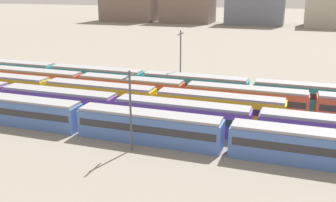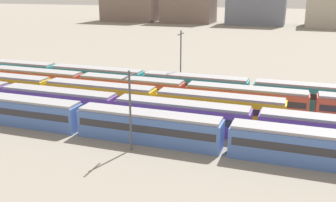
{
  "view_description": "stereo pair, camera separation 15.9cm",
  "coord_description": "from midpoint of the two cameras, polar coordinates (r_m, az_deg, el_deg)",
  "views": [
    {
      "loc": [
        42.81,
        -39.29,
        18.1
      ],
      "look_at": [
        25.8,
        10.4,
        2.04
      ],
      "focal_mm": 40.02,
      "sensor_mm": 36.0,
      "label": 1
    },
    {
      "loc": [
        42.96,
        -39.24,
        18.1
      ],
      "look_at": [
        25.8,
        10.4,
        2.04
      ],
      "focal_mm": 40.02,
      "sensor_mm": 36.0,
      "label": 2
    }
  ],
  "objects": [
    {
      "name": "train_track_0",
      "position": [
        45.38,
        -3.04,
        -3.93
      ],
      "size": [
        93.6,
        3.06,
        3.75
      ],
      "color": "#4C70BC",
      "rests_on": "ground_plane"
    },
    {
      "name": "train_track_4",
      "position": [
        67.13,
        -3.77,
        3.0
      ],
      "size": [
        74.7,
        3.06,
        3.75
      ],
      "color": "teal",
      "rests_on": "ground_plane"
    },
    {
      "name": "ground_plane",
      "position": [
        68.07,
        -21.09,
        0.41
      ],
      "size": [
        600.0,
        600.0,
        0.0
      ],
      "primitive_type": "plane",
      "color": "gray"
    },
    {
      "name": "train_track_1",
      "position": [
        52.55,
        -7.89,
        -1.12
      ],
      "size": [
        74.7,
        3.06,
        3.75
      ],
      "color": "#6B429E",
      "rests_on": "ground_plane"
    },
    {
      "name": "distant_building_2",
      "position": [
        195.44,
        13.19,
        14.45
      ],
      "size": [
        27.93,
        17.33,
        21.67
      ],
      "primitive_type": "cube",
      "color": "slate",
      "rests_on": "ground_plane"
    },
    {
      "name": "catenary_pole_1",
      "position": [
        66.85,
        1.85,
        6.55
      ],
      "size": [
        0.24,
        3.2,
        10.85
      ],
      "color": "#4C4C51",
      "rests_on": "ground_plane"
    },
    {
      "name": "catenary_pole_0",
      "position": [
        42.03,
        -5.85,
        -0.92
      ],
      "size": [
        0.24,
        3.2,
        9.39
      ],
      "color": "#4C4C51",
      "rests_on": "ground_plane"
    },
    {
      "name": "train_track_3",
      "position": [
        57.58,
        11.65,
        0.3
      ],
      "size": [
        93.6,
        3.06,
        3.75
      ],
      "color": "#BC4C38",
      "rests_on": "ground_plane"
    },
    {
      "name": "distant_building_3",
      "position": [
        195.01,
        24.05,
        12.95
      ],
      "size": [
        25.81,
        20.91,
        18.3
      ],
      "primitive_type": "cube",
      "color": "#B2A899",
      "rests_on": "ground_plane"
    },
    {
      "name": "train_track_2",
      "position": [
        59.44,
        -10.4,
        0.9
      ],
      "size": [
        55.8,
        3.06,
        3.75
      ],
      "color": "yellow",
      "rests_on": "ground_plane"
    }
  ]
}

